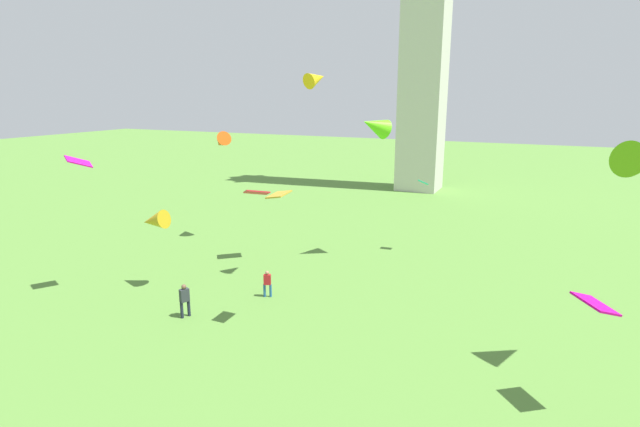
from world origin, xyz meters
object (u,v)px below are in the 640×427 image
(kite_flying_8, at_px, (257,192))
(kite_flying_9, at_px, (423,182))
(kite_flying_2, at_px, (374,126))
(kite_flying_3, at_px, (154,221))
(kite_flying_1, at_px, (79,162))
(person_0, at_px, (185,299))
(kite_flying_0, at_px, (595,304))
(person_1, at_px, (267,282))
(kite_flying_4, at_px, (221,142))
(kite_flying_6, at_px, (316,79))
(kite_flying_5, at_px, (279,194))

(kite_flying_8, distance_m, kite_flying_9, 11.85)
(kite_flying_2, height_order, kite_flying_3, kite_flying_2)
(kite_flying_1, distance_m, kite_flying_9, 22.28)
(person_0, relative_size, kite_flying_0, 1.03)
(kite_flying_1, bearing_deg, kite_flying_8, -6.90)
(person_1, distance_m, kite_flying_0, 16.82)
(kite_flying_1, height_order, kite_flying_8, kite_flying_1)
(kite_flying_4, bearing_deg, kite_flying_1, 34.58)
(kite_flying_4, height_order, kite_flying_9, kite_flying_4)
(kite_flying_3, bearing_deg, kite_flying_2, 133.55)
(kite_flying_6, height_order, kite_flying_8, kite_flying_6)
(kite_flying_3, bearing_deg, kite_flying_8, 154.80)
(person_0, relative_size, kite_flying_9, 2.14)
(kite_flying_2, bearing_deg, kite_flying_8, -120.91)
(person_0, distance_m, kite_flying_8, 10.37)
(kite_flying_6, bearing_deg, kite_flying_1, 51.93)
(kite_flying_4, xyz_separation_m, kite_flying_6, (10.81, -5.60, 4.48))
(person_1, height_order, kite_flying_2, kite_flying_2)
(kite_flying_3, relative_size, kite_flying_6, 1.09)
(kite_flying_3, distance_m, kite_flying_9, 18.49)
(kite_flying_3, xyz_separation_m, kite_flying_6, (8.34, 4.83, 8.12))
(kite_flying_1, relative_size, kite_flying_3, 0.88)
(kite_flying_1, height_order, kite_flying_4, kite_flying_4)
(person_1, relative_size, kite_flying_2, 0.60)
(person_0, height_order, kite_flying_9, kite_flying_9)
(kite_flying_1, height_order, kite_flying_2, kite_flying_2)
(kite_flying_5, height_order, kite_flying_8, kite_flying_5)
(person_0, relative_size, kite_flying_2, 0.70)
(person_0, height_order, kite_flying_2, kite_flying_2)
(kite_flying_1, relative_size, kite_flying_4, 0.72)
(kite_flying_2, relative_size, kite_flying_6, 1.55)
(person_1, relative_size, kite_flying_8, 0.80)
(kite_flying_2, bearing_deg, person_1, -76.54)
(person_1, xyz_separation_m, kite_flying_6, (1.48, 3.50, 11.33))
(kite_flying_0, relative_size, kite_flying_8, 0.89)
(person_0, height_order, kite_flying_6, kite_flying_6)
(kite_flying_2, relative_size, kite_flying_3, 1.42)
(person_0, bearing_deg, kite_flying_9, 175.75)
(kite_flying_0, relative_size, kite_flying_6, 1.05)
(kite_flying_0, bearing_deg, kite_flying_8, 25.06)
(person_0, xyz_separation_m, kite_flying_1, (-7.06, 0.32, 6.72))
(person_0, distance_m, kite_flying_1, 9.75)
(kite_flying_3, height_order, kite_flying_9, kite_flying_9)
(kite_flying_2, distance_m, kite_flying_3, 15.28)
(person_0, bearing_deg, person_1, 171.78)
(kite_flying_2, height_order, kite_flying_4, kite_flying_2)
(person_1, distance_m, kite_flying_2, 12.68)
(kite_flying_3, bearing_deg, person_0, 55.30)
(kite_flying_0, distance_m, kite_flying_6, 18.24)
(kite_flying_6, height_order, kite_flying_9, kite_flying_6)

